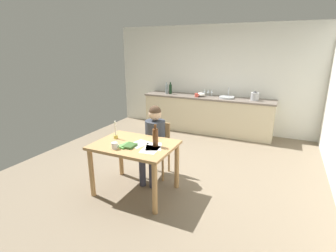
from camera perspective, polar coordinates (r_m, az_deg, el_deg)
The scene contains 23 objects.
ground_plane at distance 4.66m, azimuth 0.43°, elevation -9.27°, with size 5.20×5.20×0.04m, color #7A6B56.
wall_back at distance 6.68m, azimuth 9.88°, elevation 10.39°, with size 5.20×0.12×2.60m, color silver.
kitchen_counter at distance 6.49m, azimuth 8.66°, elevation 2.62°, with size 3.21×0.64×0.90m.
dining_table at distance 3.67m, azimuth -7.48°, elevation -5.76°, with size 1.13×0.83×0.76m.
chair_at_table at distance 4.24m, azimuth -2.42°, elevation -4.57°, with size 0.45×0.45×0.87m.
person_seated at distance 4.05m, azimuth -3.18°, elevation -2.76°, with size 0.38×0.62×1.19m.
coffee_mug at distance 3.48m, azimuth -11.86°, elevation -4.35°, with size 0.12×0.08×0.09m.
candlestick at distance 3.85m, azimuth -11.65°, elevation -1.70°, with size 0.06×0.06×0.27m.
book_magazine at distance 3.56m, azimuth -9.38°, elevation -4.28°, with size 0.14×0.23×0.02m, color #5BA349.
book_cookery at distance 3.52m, azimuth -8.57°, elevation -4.40°, with size 0.14×0.19×0.03m, color #355A28.
paper_letter at distance 3.41m, azimuth -4.04°, elevation -5.25°, with size 0.21×0.30×0.00m, color white.
paper_bill at distance 3.50m, azimuth -3.24°, elevation -4.62°, with size 0.21×0.30×0.00m, color white.
paper_envelope at distance 3.61m, azimuth -6.51°, elevation -3.99°, with size 0.21×0.30×0.00m, color white.
wine_bottle_on_table at distance 3.47m, azimuth -2.86°, elevation -2.51°, with size 0.08×0.08×0.31m.
sink_unit at distance 6.28m, azimuth 13.04°, elevation 6.31°, with size 0.36×0.36×0.24m.
bottle_oil at distance 6.75m, azimuth -0.29°, elevation 8.34°, with size 0.07×0.07×0.29m.
bottle_vinegar at distance 6.69m, azimuth 0.56°, elevation 8.31°, with size 0.07×0.07×0.31m.
mixing_bowl at distance 6.39m, azimuth 7.37°, elevation 7.01°, with size 0.22×0.22×0.10m, color white.
stovetop_kettle at distance 6.17m, azimuth 18.87°, elevation 6.35°, with size 0.18×0.18×0.22m.
wine_glass_near_sink at distance 6.50m, azimuth 9.80°, elevation 7.62°, with size 0.07×0.07×0.15m.
wine_glass_by_kettle at distance 6.52m, azimuth 8.96°, elevation 7.69°, with size 0.07×0.07×0.15m.
wine_glass_back_left at distance 6.55m, azimuth 8.17°, elevation 7.76°, with size 0.07×0.07×0.15m.
teacup_on_counter at distance 6.31m, azimuth 6.43°, elevation 6.90°, with size 0.12×0.09×0.09m.
Camera 1 is at (1.72, -3.81, 2.05)m, focal length 27.20 mm.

